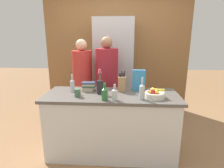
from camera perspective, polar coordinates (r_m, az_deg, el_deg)
ground_plane at (r=2.95m, az=-0.12°, el=-19.76°), size 14.00×14.00×0.00m
kitchen_island at (r=2.72m, az=-0.12°, el=-12.00°), size 1.83×0.70×0.89m
back_wall_wood at (r=4.09m, az=1.43°, el=9.48°), size 3.03×0.12×2.60m
refrigerator at (r=3.77m, az=0.57°, el=4.34°), size 0.75×0.63×1.99m
fruit_bowl at (r=2.45m, az=12.84°, el=-2.99°), size 0.25×0.25×0.13m
knife_block at (r=2.66m, az=3.00°, el=0.05°), size 0.11×0.09×0.29m
flower_vase at (r=2.54m, az=-3.68°, el=-0.45°), size 0.09×0.09×0.35m
cereal_box at (r=2.71m, az=8.15°, el=1.13°), size 0.18×0.07×0.30m
coffee_mug at (r=2.48m, az=-10.48°, el=-2.62°), size 0.08×0.12×0.10m
book_stack at (r=2.72m, az=-7.10°, el=-0.74°), size 0.20×0.15×0.13m
bottle_oil at (r=2.35m, az=9.12°, el=-2.10°), size 0.07×0.07×0.28m
bottle_vinegar at (r=2.69m, az=-11.99°, el=-0.31°), size 0.06×0.06×0.25m
bottle_wine at (r=2.30m, az=-2.24°, el=-2.91°), size 0.08×0.08×0.22m
bottle_water at (r=2.29m, az=0.79°, el=-3.08°), size 0.07×0.07×0.20m
person_at_sink at (r=3.29m, az=-8.91°, el=1.04°), size 0.33×0.33×1.61m
person_in_blue at (r=3.18m, az=-1.58°, el=1.07°), size 0.38×0.38×1.65m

